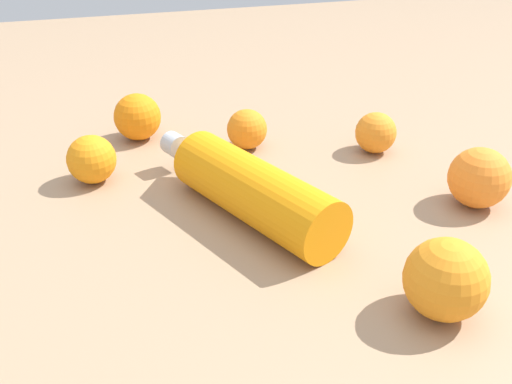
# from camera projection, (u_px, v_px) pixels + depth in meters

# --- Properties ---
(ground_plane) EXTENTS (2.40, 2.40, 0.00)m
(ground_plane) POSITION_uv_depth(u_px,v_px,m) (244.00, 235.00, 0.71)
(ground_plane) COLOR #9E7F60
(water_bottle) EXTENTS (0.19, 0.31, 0.08)m
(water_bottle) POSITION_uv_depth(u_px,v_px,m) (244.00, 185.00, 0.74)
(water_bottle) COLOR orange
(water_bottle) RESTS_ON ground_plane
(orange_0) EXTENTS (0.06, 0.06, 0.06)m
(orange_0) POSITION_uv_depth(u_px,v_px,m) (376.00, 133.00, 0.90)
(orange_0) COLOR orange
(orange_0) RESTS_ON ground_plane
(orange_1) EXTENTS (0.06, 0.06, 0.06)m
(orange_1) POSITION_uv_depth(u_px,v_px,m) (247.00, 129.00, 0.91)
(orange_1) COLOR orange
(orange_1) RESTS_ON ground_plane
(orange_2) EXTENTS (0.07, 0.07, 0.07)m
(orange_2) POSITION_uv_depth(u_px,v_px,m) (92.00, 159.00, 0.81)
(orange_2) COLOR orange
(orange_2) RESTS_ON ground_plane
(orange_3) EXTENTS (0.07, 0.07, 0.07)m
(orange_3) POSITION_uv_depth(u_px,v_px,m) (137.00, 117.00, 0.93)
(orange_3) COLOR orange
(orange_3) RESTS_ON ground_plane
(orange_4) EXTENTS (0.08, 0.08, 0.08)m
(orange_4) POSITION_uv_depth(u_px,v_px,m) (446.00, 279.00, 0.57)
(orange_4) COLOR orange
(orange_4) RESTS_ON ground_plane
(orange_5) EXTENTS (0.08, 0.08, 0.08)m
(orange_5) POSITION_uv_depth(u_px,v_px,m) (479.00, 178.00, 0.75)
(orange_5) COLOR orange
(orange_5) RESTS_ON ground_plane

